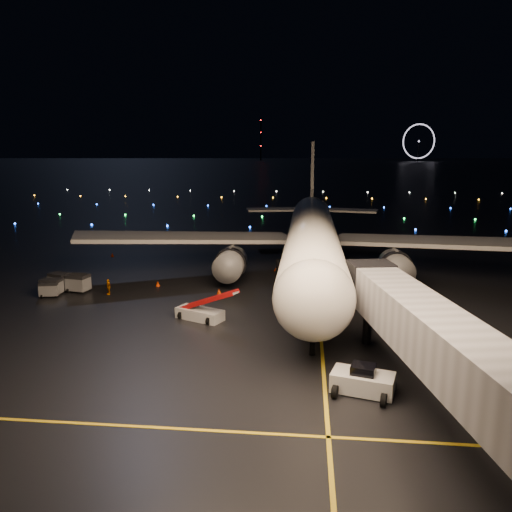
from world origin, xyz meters
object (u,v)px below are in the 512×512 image
Objects in this scene: pushback_tug at (363,379)px; baggage_cart_1 at (78,283)px; baggage_cart_2 at (59,281)px; baggage_cart_0 at (52,287)px; belt_loader at (200,303)px; crew_c at (108,287)px; airliner at (313,208)px; baggage_cart_3 at (49,289)px.

baggage_cart_1 reaches higher than pushback_tug.
baggage_cart_1 is at bearing -3.20° from baggage_cart_2.
baggage_cart_1 is at bearing 31.48° from baggage_cart_0.
baggage_cart_1 is at bearing 159.88° from pushback_tug.
belt_loader reaches higher than crew_c.
airliner reaches higher than belt_loader.
baggage_cart_1 reaches higher than baggage_cart_3.
baggage_cart_1 is 2.96m from baggage_cart_3.
belt_loader is (-12.99, 12.55, 0.63)m from pushback_tug.
airliner is 31.26m from pushback_tug.
belt_loader is 3.17× the size of baggage_cart_0.
baggage_cart_2 is at bearing 160.98° from pushback_tug.
belt_loader is 16.55m from baggage_cart_1.
airliner is 25.72× the size of baggage_cart_1.
belt_loader reaches higher than baggage_cart_3.
pushback_tug is 18.07m from belt_loader.
crew_c is (-11.17, 6.76, -0.71)m from belt_loader.
airliner is at bearing 12.87° from baggage_cart_3.
baggage_cart_0 is at bearing 87.83° from baggage_cart_3.
belt_loader is 18.09m from baggage_cart_0.
belt_loader is at bearing -15.53° from baggage_cart_1.
pushback_tug is at bearing -31.44° from baggage_cart_0.
belt_loader is 17.77m from baggage_cart_3.
crew_c is at bearing 7.07° from baggage_cart_0.
baggage_cart_1 is at bearing -157.17° from airliner.
baggage_cart_3 is at bearing -117.47° from crew_c.
baggage_cart_2 is (-30.36, 20.98, -0.04)m from pushback_tug.
crew_c is at bearing 173.45° from belt_loader.
crew_c is at bearing 156.99° from pushback_tug.
baggage_cart_2 is (-2.60, 1.00, -0.07)m from baggage_cart_1.
baggage_cart_2 is at bearing -145.93° from crew_c.
baggage_cart_3 is (-2.14, -2.03, -0.16)m from baggage_cart_1.
baggage_cart_0 is (-17.02, 6.07, -0.68)m from belt_loader.
pushback_tug is 34.20m from baggage_cart_1.
pushback_tug is 1.90× the size of baggage_cart_0.
belt_loader is 3.11× the size of baggage_cart_2.
crew_c is (-21.20, -10.98, -7.23)m from airliner.
baggage_cart_2 is (-0.35, 2.36, 0.02)m from baggage_cart_0.
crew_c is at bearing 1.61° from baggage_cart_3.
crew_c reaches higher than baggage_cart_3.
baggage_cart_0 reaches higher than crew_c.
baggage_cart_0 is (-30.01, 18.62, -0.06)m from pushback_tug.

